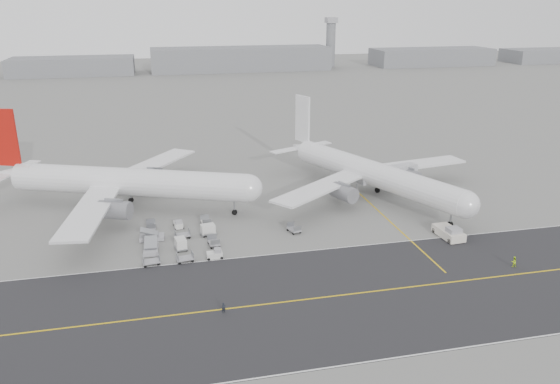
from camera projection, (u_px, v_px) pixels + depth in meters
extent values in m
plane|color=gray|center=(247.00, 251.00, 95.30)|extent=(700.00, 700.00, 0.00)
cube|color=#29282B|center=(301.00, 300.00, 79.78)|extent=(220.00, 32.00, 0.02)
cube|color=gold|center=(301.00, 300.00, 79.78)|extent=(220.00, 0.30, 0.01)
cube|color=silver|center=(277.00, 254.00, 94.31)|extent=(220.00, 0.25, 0.01)
cube|color=silver|center=(334.00, 367.00, 65.24)|extent=(220.00, 0.25, 0.01)
cube|color=gold|center=(394.00, 226.00, 106.16)|extent=(0.30, 40.00, 0.01)
cylinder|color=slate|center=(331.00, 45.00, 355.32)|extent=(6.00, 6.00, 28.00)
cube|color=#9F9EA4|center=(331.00, 20.00, 350.17)|extent=(7.00, 7.00, 3.50)
cylinder|color=white|center=(130.00, 182.00, 112.98)|extent=(48.76, 24.09, 5.76)
sphere|color=white|center=(249.00, 188.00, 109.23)|extent=(5.64, 5.64, 5.64)
cone|color=white|center=(14.00, 174.00, 116.78)|extent=(11.03, 8.47, 5.18)
cube|color=#A9120B|center=(5.00, 138.00, 114.23)|extent=(5.30, 2.52, 12.25)
cube|color=white|center=(24.00, 166.00, 121.57)|extent=(5.99, 9.55, 0.25)
cube|color=white|center=(90.00, 211.00, 99.28)|extent=(9.86, 28.15, 0.45)
cube|color=white|center=(152.00, 164.00, 127.53)|extent=(21.13, 25.92, 0.45)
cylinder|color=slate|center=(115.00, 210.00, 103.82)|extent=(7.02, 5.60, 3.57)
cylinder|color=slate|center=(155.00, 177.00, 123.22)|extent=(7.02, 5.60, 3.57)
cylinder|color=black|center=(235.00, 212.00, 111.47)|extent=(1.19, 0.87, 1.09)
cylinder|color=black|center=(117.00, 211.00, 111.82)|extent=(1.19, 0.87, 1.09)
cylinder|color=black|center=(131.00, 200.00, 118.26)|extent=(1.19, 0.87, 1.09)
cylinder|color=gray|center=(234.00, 205.00, 110.97)|extent=(0.36, 0.36, 3.02)
cylinder|color=white|center=(374.00, 174.00, 119.47)|extent=(23.75, 45.64, 5.43)
sphere|color=white|center=(466.00, 205.00, 101.43)|extent=(5.32, 5.32, 5.32)
cone|color=white|center=(304.00, 148.00, 138.26)|extent=(8.15, 10.42, 4.89)
cube|color=white|center=(302.00, 119.00, 136.21)|extent=(2.52, 4.97, 11.55)
cube|color=white|center=(286.00, 150.00, 136.23)|extent=(8.98, 5.82, 0.25)
cube|color=white|center=(316.00, 144.00, 141.53)|extent=(8.98, 5.82, 0.25)
cube|color=white|center=(321.00, 188.00, 112.63)|extent=(24.17, 20.36, 0.45)
cube|color=white|center=(413.00, 165.00, 128.53)|extent=(26.58, 9.92, 0.45)
cylinder|color=slate|center=(344.00, 193.00, 113.81)|extent=(5.38, 6.64, 3.37)
cylinder|color=slate|center=(408.00, 176.00, 124.73)|extent=(5.38, 6.64, 3.37)
cylinder|color=black|center=(450.00, 224.00, 105.28)|extent=(0.93, 1.28, 1.18)
cylinder|color=black|center=(357.00, 196.00, 120.63)|extent=(0.93, 1.28, 1.18)
cylinder|color=black|center=(377.00, 190.00, 124.26)|extent=(0.93, 1.28, 1.18)
cylinder|color=gray|center=(451.00, 218.00, 104.81)|extent=(0.36, 0.36, 2.85)
cube|color=silver|center=(449.00, 233.00, 100.69)|extent=(3.66, 6.78, 1.48)
cube|color=#9F9EA4|center=(454.00, 230.00, 98.98)|extent=(2.48, 2.29, 0.95)
cylinder|color=gray|center=(436.00, 226.00, 104.44)|extent=(0.38, 2.76, 0.17)
cylinder|color=black|center=(450.00, 241.00, 98.16)|extent=(0.49, 0.98, 0.95)
cylinder|color=black|center=(463.00, 239.00, 98.92)|extent=(0.49, 0.98, 0.95)
cylinder|color=black|center=(434.00, 231.00, 102.74)|extent=(0.49, 0.98, 0.95)
cylinder|color=black|center=(447.00, 229.00, 103.50)|extent=(0.49, 0.98, 0.95)
cylinder|color=gray|center=(411.00, 179.00, 127.23)|extent=(1.59, 1.59, 3.97)
cube|color=#9F9EA4|center=(411.00, 186.00, 127.77)|extent=(3.12, 3.12, 0.70)
cube|color=silver|center=(388.00, 173.00, 123.43)|extent=(15.14, 6.25, 2.58)
cube|color=#9F9EA4|center=(362.00, 177.00, 120.41)|extent=(1.92, 3.37, 2.98)
cylinder|color=black|center=(411.00, 184.00, 129.17)|extent=(0.43, 0.65, 0.60)
imported|color=black|center=(224.00, 308.00, 76.25)|extent=(0.65, 0.50, 1.61)
imported|color=#ACD719|center=(514.00, 262.00, 89.50)|extent=(0.94, 0.75, 1.84)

